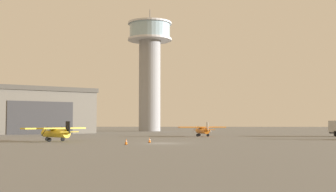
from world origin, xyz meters
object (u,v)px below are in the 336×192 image
at_px(control_tower, 150,63).
at_px(airplane_yellow, 56,132).
at_px(traffic_cone_mid_apron, 150,140).
at_px(traffic_cone_near_left, 126,142).
at_px(airplane_orange, 203,130).

relative_size(control_tower, airplane_yellow, 4.67).
bearing_deg(control_tower, traffic_cone_mid_apron, -83.70).
bearing_deg(traffic_cone_mid_apron, control_tower, 96.30).
height_order(traffic_cone_near_left, traffic_cone_mid_apron, traffic_cone_near_left).
distance_m(traffic_cone_near_left, traffic_cone_mid_apron, 5.75).
relative_size(airplane_yellow, traffic_cone_mid_apron, 11.90).
bearing_deg(airplane_yellow, control_tower, -52.79).
xyz_separation_m(airplane_orange, traffic_cone_near_left, (-9.06, -29.60, -0.85)).
height_order(airplane_yellow, traffic_cone_mid_apron, airplane_yellow).
relative_size(control_tower, traffic_cone_near_left, 48.95).
height_order(airplane_orange, traffic_cone_mid_apron, airplane_orange).
relative_size(airplane_orange, traffic_cone_near_left, 11.89).
distance_m(airplane_orange, traffic_cone_near_left, 30.96).
height_order(control_tower, airplane_orange, control_tower).
bearing_deg(control_tower, airplane_yellow, -94.08).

